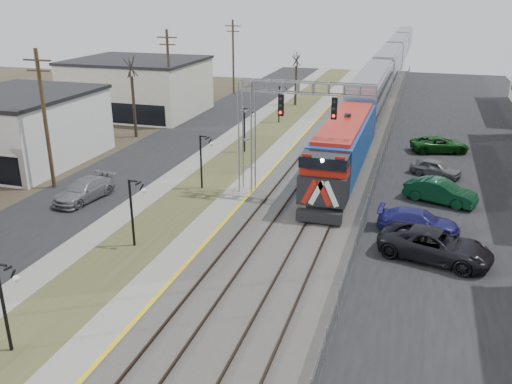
% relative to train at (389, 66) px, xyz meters
% --- Properties ---
extents(street_west, '(7.00, 120.00, 0.04)m').
position_rel_train_xyz_m(street_west, '(-17.00, -44.58, -2.92)').
color(street_west, black).
rests_on(street_west, ground).
extents(sidewalk, '(2.00, 120.00, 0.08)m').
position_rel_train_xyz_m(sidewalk, '(-12.50, -44.58, -2.90)').
color(sidewalk, gray).
rests_on(sidewalk, ground).
extents(grass_median, '(4.00, 120.00, 0.06)m').
position_rel_train_xyz_m(grass_median, '(-9.50, -44.58, -2.91)').
color(grass_median, '#414625').
rests_on(grass_median, ground).
extents(platform, '(2.00, 120.00, 0.24)m').
position_rel_train_xyz_m(platform, '(-6.50, -44.58, -2.82)').
color(platform, gray).
rests_on(platform, ground).
extents(ballast_bed, '(8.00, 120.00, 0.20)m').
position_rel_train_xyz_m(ballast_bed, '(-1.50, -44.58, -2.84)').
color(ballast_bed, '#595651').
rests_on(ballast_bed, ground).
extents(parking_lot, '(16.00, 120.00, 0.04)m').
position_rel_train_xyz_m(parking_lot, '(10.50, -44.58, -2.92)').
color(parking_lot, black).
rests_on(parking_lot, ground).
extents(platform_edge, '(0.24, 120.00, 0.01)m').
position_rel_train_xyz_m(platform_edge, '(-5.62, -44.58, -2.69)').
color(platform_edge, gold).
rests_on(platform_edge, platform).
extents(track_near, '(1.58, 120.00, 0.15)m').
position_rel_train_xyz_m(track_near, '(-3.50, -44.58, -2.66)').
color(track_near, '#2D2119').
rests_on(track_near, ballast_bed).
extents(track_far, '(1.58, 120.00, 0.15)m').
position_rel_train_xyz_m(track_far, '(-0.00, -44.58, -2.66)').
color(track_far, '#2D2119').
rests_on(track_far, ballast_bed).
extents(train, '(3.00, 108.65, 5.33)m').
position_rel_train_xyz_m(train, '(0.00, 0.00, 0.00)').
color(train, '#13459C').
rests_on(train, ground).
extents(signal_gantry, '(9.00, 1.07, 8.15)m').
position_rel_train_xyz_m(signal_gantry, '(-4.28, -51.59, 2.65)').
color(signal_gantry, gray).
rests_on(signal_gantry, ground).
extents(lampposts, '(0.14, 62.14, 4.00)m').
position_rel_train_xyz_m(lampposts, '(-9.50, -61.30, -0.94)').
color(lampposts, black).
rests_on(lampposts, ground).
extents(utility_poles, '(0.28, 80.28, 10.00)m').
position_rel_train_xyz_m(utility_poles, '(-20.00, -54.58, 2.06)').
color(utility_poles, '#4C3823').
rests_on(utility_poles, ground).
extents(fence, '(0.04, 120.00, 1.60)m').
position_rel_train_xyz_m(fence, '(2.70, -44.58, -2.14)').
color(fence, gray).
rests_on(fence, ground).
extents(bare_trees, '(12.30, 42.30, 5.95)m').
position_rel_train_xyz_m(bare_trees, '(-18.16, -40.67, -0.24)').
color(bare_trees, '#382D23').
rests_on(bare_trees, ground).
extents(car_lot_c, '(6.42, 4.08, 1.65)m').
position_rel_train_xyz_m(car_lot_c, '(6.76, -58.31, -2.11)').
color(car_lot_c, black).
rests_on(car_lot_c, ground).
extents(car_lot_d, '(4.87, 2.15, 1.39)m').
position_rel_train_xyz_m(car_lot_d, '(5.82, -54.97, -2.24)').
color(car_lot_d, navy).
rests_on(car_lot_d, ground).
extents(car_lot_e, '(4.16, 2.87, 1.31)m').
position_rel_train_xyz_m(car_lot_e, '(6.86, -43.70, -2.28)').
color(car_lot_e, slate).
rests_on(car_lot_e, ground).
extents(car_lot_f, '(5.05, 3.10, 1.57)m').
position_rel_train_xyz_m(car_lot_f, '(7.11, -49.46, -2.15)').
color(car_lot_f, '#0B391E').
rests_on(car_lot_f, ground).
extents(car_street_b, '(2.68, 5.16, 1.43)m').
position_rel_train_xyz_m(car_street_b, '(-16.33, -56.18, -2.22)').
color(car_street_b, gray).
rests_on(car_street_b, ground).
extents(car_lot_g, '(5.50, 3.67, 1.40)m').
position_rel_train_xyz_m(car_lot_g, '(7.22, -36.54, -2.24)').
color(car_lot_g, '#0C4010').
rests_on(car_lot_g, ground).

